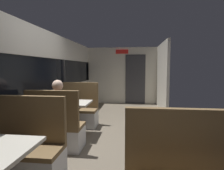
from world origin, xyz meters
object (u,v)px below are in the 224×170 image
(dining_table_mid_window, at_px, (69,107))
(seated_passenger, at_px, (58,119))
(bench_mid_window_facing_end, at_px, (56,131))
(bench_mid_window_facing_entry, at_px, (79,113))
(bench_near_window_facing_entry, at_px, (27,155))

(dining_table_mid_window, relative_size, seated_passenger, 0.71)
(bench_mid_window_facing_end, bearing_deg, bench_mid_window_facing_entry, 90.00)
(dining_table_mid_window, bearing_deg, bench_near_window_facing_entry, -90.00)
(dining_table_mid_window, distance_m, bench_mid_window_facing_end, 0.77)
(dining_table_mid_window, distance_m, bench_mid_window_facing_entry, 0.77)
(dining_table_mid_window, xyz_separation_m, bench_mid_window_facing_entry, (0.00, 0.70, -0.31))
(dining_table_mid_window, bearing_deg, bench_mid_window_facing_end, -90.00)
(bench_near_window_facing_entry, xyz_separation_m, bench_mid_window_facing_end, (0.00, 0.96, 0.00))
(dining_table_mid_window, height_order, bench_mid_window_facing_entry, bench_mid_window_facing_entry)
(bench_mid_window_facing_entry, xyz_separation_m, seated_passenger, (0.00, -1.33, 0.21))
(bench_mid_window_facing_end, xyz_separation_m, seated_passenger, (0.00, 0.07, 0.21))
(seated_passenger, bearing_deg, dining_table_mid_window, 90.00)
(bench_near_window_facing_entry, distance_m, bench_mid_window_facing_end, 0.96)
(bench_mid_window_facing_end, distance_m, bench_mid_window_facing_entry, 1.40)
(bench_near_window_facing_entry, xyz_separation_m, seated_passenger, (0.00, 1.03, 0.21))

